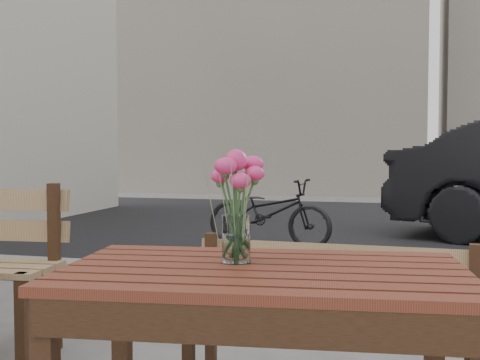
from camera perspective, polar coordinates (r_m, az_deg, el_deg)
The scene contains 6 objects.
street at distance 7.01m, azimuth 12.11°, elevation -6.16°, with size 30.00×8.12×0.12m.
backdrop_buildings at distance 16.43m, azimuth 14.17°, elevation 11.54°, with size 15.50×4.00×8.00m.
main_table at distance 1.92m, azimuth 2.25°, elevation -11.99°, with size 1.32×0.86×0.77m.
main_bench at distance 2.62m, azimuth 8.74°, elevation -11.86°, with size 1.25×0.41×0.77m.
main_vase at distance 1.94m, azimuth -0.37°, elevation -1.19°, with size 0.20×0.20×0.36m.
bicycle at distance 6.98m, azimuth 2.75°, elevation -3.10°, with size 0.53×1.51×0.79m, color black.
Camera 1 is at (0.26, -1.85, 1.14)m, focal length 45.00 mm.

